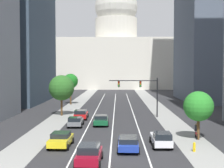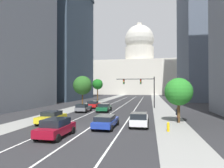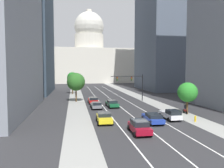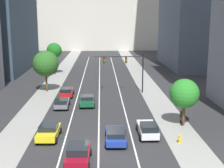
{
  "view_description": "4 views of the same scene",
  "coord_description": "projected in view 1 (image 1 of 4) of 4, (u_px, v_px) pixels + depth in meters",
  "views": [
    {
      "loc": [
        0.67,
        -29.27,
        7.81
      ],
      "look_at": [
        -0.3,
        24.13,
        5.23
      ],
      "focal_mm": 51.51,
      "sensor_mm": 36.0,
      "label": 1
    },
    {
      "loc": [
        6.18,
        -19.07,
        4.24
      ],
      "look_at": [
        0.34,
        11.56,
        4.71
      ],
      "focal_mm": 32.13,
      "sensor_mm": 36.0,
      "label": 2
    },
    {
      "loc": [
        -9.16,
        -27.05,
        7.41
      ],
      "look_at": [
        -0.33,
        22.49,
        4.09
      ],
      "focal_mm": 34.52,
      "sensor_mm": 36.0,
      "label": 3
    },
    {
      "loc": [
        0.25,
        -28.51,
        11.97
      ],
      "look_at": [
        1.76,
        13.87,
        3.17
      ],
      "focal_mm": 51.65,
      "sensor_mm": 36.0,
      "label": 4
    }
  ],
  "objects": [
    {
      "name": "street_tree_far_right",
      "position": [
        198.0,
        106.0,
        35.14
      ],
      "size": [
        3.3,
        3.3,
        5.33
      ],
      "color": "#51381E",
      "rests_on": "ground"
    },
    {
      "name": "capitol_building",
      "position": [
        116.0,
        52.0,
        129.13
      ],
      "size": [
        51.86,
        22.93,
        42.29
      ],
      "color": "beige",
      "rests_on": "ground"
    },
    {
      "name": "lane_stripe_right",
      "position": [
        134.0,
        114.0,
        54.53
      ],
      "size": [
        0.16,
        90.0,
        0.01
      ],
      "primitive_type": "cube",
      "color": "white",
      "rests_on": "ground"
    },
    {
      "name": "car_white",
      "position": [
        161.0,
        139.0,
        32.06
      ],
      "size": [
        1.99,
        4.47,
        1.57
      ],
      "rotation": [
        0.0,
        0.0,
        1.57
      ],
      "color": "silver",
      "rests_on": "ground"
    },
    {
      "name": "traffic_signal_mast",
      "position": [
        142.0,
        89.0,
        51.43
      ],
      "size": [
        7.82,
        0.39,
        6.31
      ],
      "color": "black",
      "rests_on": "ground"
    },
    {
      "name": "car_green",
      "position": [
        101.0,
        120.0,
        44.43
      ],
      "size": [
        2.26,
        4.82,
        1.37
      ],
      "rotation": [
        0.0,
        0.0,
        1.61
      ],
      "color": "#14512D",
      "rests_on": "ground"
    },
    {
      "name": "lane_stripe_left",
      "position": [
        94.0,
        114.0,
        54.65
      ],
      "size": [
        0.16,
        90.0,
        0.01
      ],
      "primitive_type": "cube",
      "color": "white",
      "rests_on": "ground"
    },
    {
      "name": "sidewalk_left",
      "position": [
        72.0,
        107.0,
        64.73
      ],
      "size": [
        3.68,
        130.0,
        0.01
      ],
      "primitive_type": "cube",
      "color": "gray",
      "rests_on": "ground"
    },
    {
      "name": "ground_plane",
      "position": [
        115.0,
        105.0,
        69.57
      ],
      "size": [
        400.0,
        400.0,
        0.0
      ],
      "primitive_type": "plane",
      "color": "#2B2B2D"
    },
    {
      "name": "fire_hydrant",
      "position": [
        194.0,
        147.0,
        30.12
      ],
      "size": [
        0.26,
        0.35,
        0.91
      ],
      "color": "yellow",
      "rests_on": "ground"
    },
    {
      "name": "car_blue",
      "position": [
        128.0,
        143.0,
        30.69
      ],
      "size": [
        2.18,
        4.72,
        1.35
      ],
      "rotation": [
        0.0,
        0.0,
        1.55
      ],
      "color": "#1E389E",
      "rests_on": "ground"
    },
    {
      "name": "lane_stripe_center",
      "position": [
        114.0,
        114.0,
        54.59
      ],
      "size": [
        0.16,
        90.0,
        0.01
      ],
      "primitive_type": "cube",
      "color": "white",
      "rests_on": "ground"
    },
    {
      "name": "street_tree_mid_left",
      "position": [
        61.0,
        88.0,
        53.09
      ],
      "size": [
        4.2,
        4.2,
        6.73
      ],
      "color": "#51381E",
      "rests_on": "ground"
    },
    {
      "name": "sidewalk_right",
      "position": [
        157.0,
        107.0,
        64.42
      ],
      "size": [
        3.68,
        130.0,
        0.01
      ],
      "primitive_type": "cube",
      "color": "gray",
      "rests_on": "ground"
    },
    {
      "name": "car_gray",
      "position": [
        76.0,
        121.0,
        43.13
      ],
      "size": [
        2.08,
        4.15,
        1.37
      ],
      "rotation": [
        0.0,
        0.0,
        1.59
      ],
      "color": "slate",
      "rests_on": "ground"
    },
    {
      "name": "street_tree_near_left",
      "position": [
        71.0,
        81.0,
        69.47
      ],
      "size": [
        3.21,
        3.21,
        6.7
      ],
      "color": "#51381E",
      "rests_on": "ground"
    },
    {
      "name": "office_tower_far_left",
      "position": [
        4.0,
        17.0,
        74.87
      ],
      "size": [
        19.69,
        27.28,
        39.4
      ],
      "color": "#334251",
      "rests_on": "ground"
    },
    {
      "name": "car_yellow",
      "position": [
        61.0,
        139.0,
        32.03
      ],
      "size": [
        2.21,
        4.27,
        1.43
      ],
      "rotation": [
        0.0,
        0.0,
        1.54
      ],
      "color": "yellow",
      "rests_on": "ground"
    },
    {
      "name": "car_red",
      "position": [
        81.0,
        114.0,
        49.49
      ],
      "size": [
        2.14,
        4.18,
        1.49
      ],
      "rotation": [
        0.0,
        0.0,
        1.59
      ],
      "color": "red",
      "rests_on": "ground"
    },
    {
      "name": "cyclist",
      "position": [
        196.0,
        131.0,
        35.67
      ],
      "size": [
        0.39,
        1.7,
        1.72
      ],
      "rotation": [
        0.0,
        0.0,
        1.48
      ],
      "color": "black",
      "rests_on": "ground"
    },
    {
      "name": "car_crimson",
      "position": [
        89.0,
        154.0,
        26.32
      ],
      "size": [
        2.17,
        4.28,
        1.57
      ],
      "rotation": [
        0.0,
        0.0,
        1.55
      ],
      "color": "maroon",
      "rests_on": "ground"
    }
  ]
}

